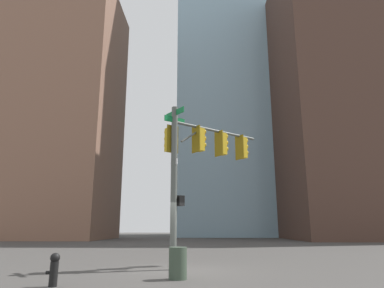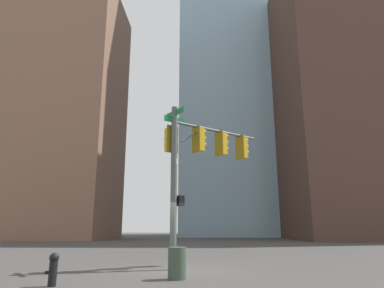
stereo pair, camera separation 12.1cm
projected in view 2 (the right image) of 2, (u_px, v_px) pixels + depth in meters
The scene contains 7 objects.
ground_plane at pixel (182, 271), 12.60m from camera, with size 200.00×200.00×0.00m, color #423F3D.
signal_pole_assembly at pixel (197, 157), 14.66m from camera, with size 4.17×3.50×6.45m.
fire_hydrant at pixel (53, 268), 9.30m from camera, with size 0.34×0.26×0.87m.
litter_bin at pixel (177, 263), 10.57m from camera, with size 0.56×0.56×0.95m, color #384738.
building_brick_nearside at pixel (359, 95), 51.00m from camera, with size 22.69×20.06×41.44m, color #4C3328.
building_brick_midblock at pixel (55, 112), 51.23m from camera, with size 18.40×14.28×36.80m, color #845B47.
building_glass_tower at pixel (254, 70), 76.94m from camera, with size 30.91×31.61×71.85m, color #8CB2C6.
Camera 2 is at (-0.92, 13.32, 1.54)m, focal length 32.08 mm.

